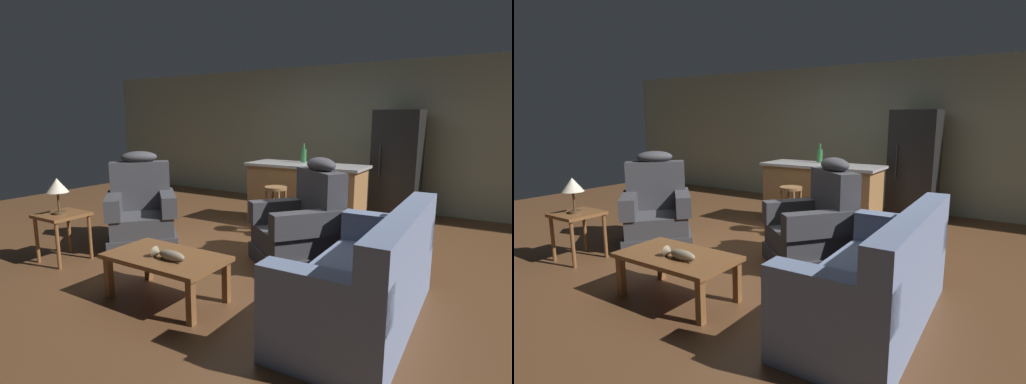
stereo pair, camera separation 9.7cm
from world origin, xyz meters
TOP-DOWN VIEW (x-y plane):
  - ground_plane at (0.00, 0.00)m, footprint 12.00×12.00m
  - back_wall at (0.00, 3.12)m, footprint 12.00×0.05m
  - coffee_table at (0.02, -1.66)m, footprint 1.10×0.60m
  - fish_figurine at (0.12, -1.73)m, footprint 0.34×0.10m
  - couch at (1.68, -1.11)m, footprint 0.86×1.91m
  - recliner_near_lamp at (-1.44, -0.60)m, footprint 1.19×1.19m
  - recliner_near_island at (0.65, -0.17)m, footprint 1.18×1.18m
  - end_table at (-1.72, -1.53)m, footprint 0.48×0.48m
  - table_lamp at (-1.71, -1.56)m, footprint 0.24×0.24m
  - kitchen_island at (0.00, 1.35)m, footprint 1.80×0.70m
  - bar_stool_left at (-0.17, 0.72)m, footprint 0.32×0.32m
  - bar_stool_right at (0.37, 0.72)m, footprint 0.32×0.32m
  - refrigerator at (1.06, 2.55)m, footprint 0.70×0.69m
  - bottle_tall_green at (-0.14, 1.55)m, footprint 0.08×0.08m

SIDE VIEW (x-z plane):
  - ground_plane at x=0.00m, z-range 0.00..0.00m
  - couch at x=1.68m, z-range -0.13..0.81m
  - coffee_table at x=0.02m, z-range 0.15..0.57m
  - recliner_near_lamp at x=-1.44m, z-range -0.18..1.02m
  - recliner_near_island at x=0.65m, z-range -0.18..1.02m
  - end_table at x=-1.72m, z-range 0.18..0.74m
  - fish_figurine at x=0.12m, z-range 0.41..0.51m
  - bar_stool_left at x=-0.17m, z-range 0.13..0.81m
  - bar_stool_right at x=0.37m, z-range 0.13..0.81m
  - kitchen_island at x=0.00m, z-range 0.00..0.95m
  - table_lamp at x=-1.71m, z-range 0.66..1.07m
  - refrigerator at x=1.06m, z-range 0.00..1.76m
  - bottle_tall_green at x=-0.14m, z-range 0.91..1.21m
  - back_wall at x=0.00m, z-range 0.00..2.60m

